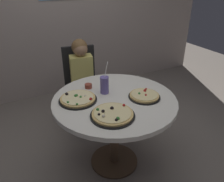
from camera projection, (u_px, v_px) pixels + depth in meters
ground_plane at (114, 161)px, 2.33m from camera, size 8.00×8.00×0.00m
dining_table at (114, 109)px, 2.04m from camera, size 1.10×1.10×0.75m
chair_wooden at (81, 80)px, 2.85m from camera, size 0.47×0.47×0.95m
diner_child at (84, 90)px, 2.72m from camera, size 0.32×0.43×1.08m
pizza_veggie at (144, 96)px, 1.99m from camera, size 0.29×0.29×0.05m
pizza_cheese at (78, 99)px, 1.94m from camera, size 0.33×0.33×0.05m
pizza_pepperoni at (112, 114)px, 1.73m from camera, size 0.35×0.35×0.05m
soda_cup at (104, 85)px, 2.04m from camera, size 0.08×0.08×0.31m
sauce_bowl at (88, 86)px, 2.16m from camera, size 0.07×0.07×0.04m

